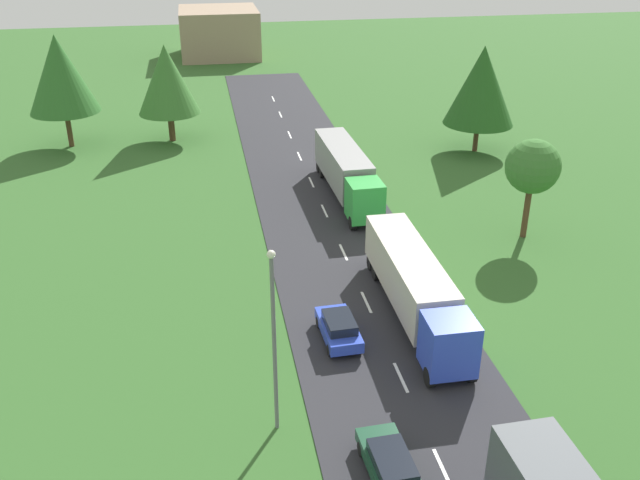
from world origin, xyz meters
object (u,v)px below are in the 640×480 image
object	(u,v)px
car_fourth	(339,328)
lamppost_second	(274,335)
truck_third	(346,171)
tree_oak	(481,86)
tree_maple	(60,74)
car_third	(391,465)
tree_birch	(533,167)
tree_pine	(167,80)
distant_building	(219,32)
truck_second	(415,285)

from	to	relation	value
car_fourth	lamppost_second	world-z (taller)	lamppost_second
truck_third	tree_oak	bearing A→B (deg)	31.57
truck_third	tree_maple	size ratio (longest dim) A/B	1.28
car_third	lamppost_second	world-z (taller)	lamppost_second
truck_third	tree_oak	size ratio (longest dim) A/B	1.37
tree_birch	tree_pine	bearing A→B (deg)	132.91
distant_building	car_third	bearing A→B (deg)	-88.31
car_fourth	distant_building	world-z (taller)	distant_building
truck_third	tree_pine	world-z (taller)	tree_pine
tree_pine	tree_maple	bearing A→B (deg)	-179.34
tree_maple	tree_oak	bearing A→B (deg)	-12.17
distant_building	tree_maple	bearing A→B (deg)	-111.61
tree_maple	distant_building	bearing A→B (deg)	68.39
car_fourth	distant_building	bearing A→B (deg)	91.86
truck_second	tree_pine	size ratio (longest dim) A/B	1.44
truck_second	truck_third	size ratio (longest dim) A/B	1.00
car_third	tree_maple	size ratio (longest dim) A/B	0.42
car_fourth	tree_birch	xyz separation A→B (m)	(15.44, 10.35, 4.37)
car_fourth	tree_oak	distance (m)	34.82
lamppost_second	tree_birch	distance (m)	25.60
truck_third	distant_building	world-z (taller)	distant_building
tree_maple	distant_building	xyz separation A→B (m)	(16.33, 41.23, -3.51)
tree_oak	tree_pine	size ratio (longest dim) A/B	1.05
truck_third	tree_maple	bearing A→B (deg)	144.08
car_third	distant_building	size ratio (longest dim) A/B	0.37
tree_maple	distant_building	world-z (taller)	tree_maple
truck_second	car_fourth	xyz separation A→B (m)	(-4.65, -1.65, -1.23)
tree_pine	tree_oak	bearing A→B (deg)	-16.32
truck_third	car_third	size ratio (longest dim) A/B	3.01
tree_oak	distant_building	size ratio (longest dim) A/B	0.80
car_third	lamppost_second	xyz separation A→B (m)	(-4.17, 3.96, 4.19)
truck_third	car_fourth	xyz separation A→B (m)	(-4.65, -19.78, -1.33)
truck_second	tree_oak	bearing A→B (deg)	61.90
lamppost_second	tree_pine	distance (m)	43.43
truck_second	lamppost_second	world-z (taller)	lamppost_second
truck_third	lamppost_second	distance (m)	27.54
lamppost_second	tree_oak	size ratio (longest dim) A/B	0.92
tree_oak	distant_building	xyz separation A→B (m)	(-21.60, 49.41, -2.76)
truck_third	car_fourth	distance (m)	20.36
tree_oak	tree_birch	world-z (taller)	tree_oak
distant_building	tree_pine	bearing A→B (deg)	-99.28
truck_second	car_fourth	world-z (taller)	truck_second
car_fourth	lamppost_second	size ratio (longest dim) A/B	0.45
car_third	tree_birch	bearing A→B (deg)	53.13
truck_second	tree_maple	world-z (taller)	tree_maple
distant_building	car_fourth	bearing A→B (deg)	-88.14
car_third	tree_oak	size ratio (longest dim) A/B	0.46
car_third	car_fourth	xyz separation A→B (m)	(-0.07, 10.14, 0.06)
truck_second	tree_oak	size ratio (longest dim) A/B	1.37
tree_maple	car_third	bearing A→B (deg)	-68.03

